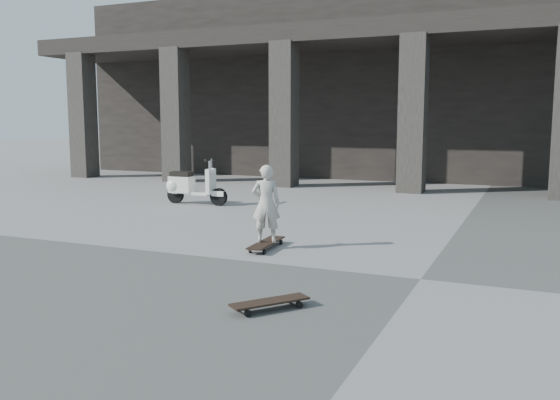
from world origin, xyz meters
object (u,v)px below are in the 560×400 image
at_px(child, 266,204).
at_px(scooter, 186,186).
at_px(skateboard_spare, 270,303).
at_px(longboard, 266,243).

xyz_separation_m(child, scooter, (-3.60, 3.56, -0.25)).
bearing_deg(skateboard_spare, child, 63.32).
bearing_deg(longboard, child, -79.64).
height_order(skateboard_spare, child, child).
height_order(child, scooter, child).
height_order(longboard, skateboard_spare, longboard).
distance_m(skateboard_spare, child, 2.86).
bearing_deg(child, skateboard_spare, 92.74).
bearing_deg(longboard, skateboard_spare, -158.17).
height_order(skateboard_spare, scooter, scooter).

